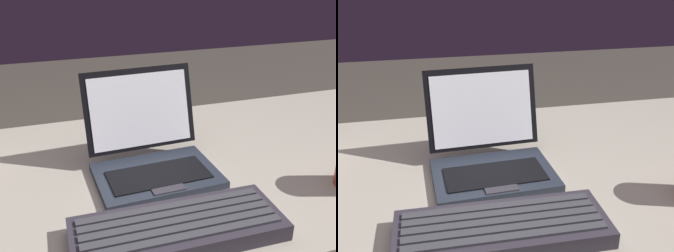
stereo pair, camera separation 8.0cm
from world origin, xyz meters
TOP-DOWN VIEW (x-y plane):
  - desk at (0.00, 0.00)m, footprint 1.73×0.66m
  - laptop_front at (0.06, -0.00)m, footprint 0.25×0.23m
  - external_keyboard at (0.04, -0.22)m, footprint 0.35×0.14m

SIDE VIEW (x-z plane):
  - desk at x=0.00m, z-range 0.29..1.02m
  - external_keyboard at x=0.04m, z-range 0.73..0.76m
  - laptop_front at x=0.06m, z-range 0.67..0.87m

